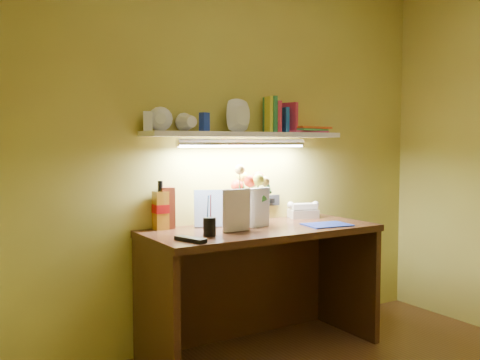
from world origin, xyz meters
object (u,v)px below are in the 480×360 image
flower_bouquet (251,195)px  telephone (303,210)px  desk (262,290)px  desk_clock (308,210)px  whisky_bottle (161,205)px

flower_bouquet → telephone: (0.45, 0.05, -0.12)m
desk → telephone: size_ratio=7.68×
flower_bouquet → desk_clock: bearing=8.4°
whisky_bottle → desk: bearing=-24.4°
telephone → whisky_bottle: whisky_bottle is taller
telephone → whisky_bottle: (-1.00, 0.04, 0.09)m
telephone → desk_clock: bearing=39.5°
telephone → desk_clock: (0.06, 0.02, -0.01)m
flower_bouquet → whisky_bottle: (-0.55, 0.10, -0.04)m
whisky_bottle → desk_clock: bearing=-1.2°
telephone → desk_clock: 0.07m
desk_clock → whisky_bottle: size_ratio=0.31×
flower_bouquet → desk_clock: (0.51, 0.08, -0.13)m
flower_bouquet → telephone: size_ratio=1.95×
flower_bouquet → telephone: 0.47m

